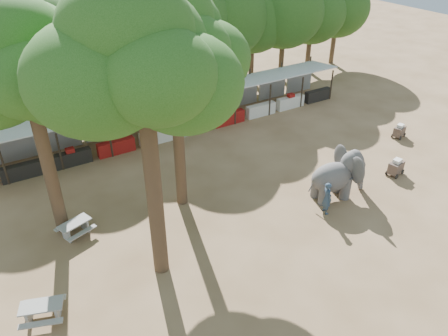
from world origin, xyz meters
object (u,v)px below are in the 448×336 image
yard_tree_left (19,65)px  cart_back (399,131)px  picnic_table_near (42,310)px  picnic_table_far (75,227)px  cart_front (396,167)px  yard_tree_center (135,61)px  handler (327,198)px  elephant (339,175)px  yard_tree_back (168,41)px

yard_tree_left → cart_back: (22.13, -2.04, -7.74)m
picnic_table_near → picnic_table_far: size_ratio=1.05×
picnic_table_far → cart_front: 17.99m
yard_tree_center → picnic_table_near: (-4.83, -0.38, -8.69)m
handler → picnic_table_far: handler is taller
elephant → cart_back: (8.55, 2.95, -0.85)m
yard_tree_left → cart_front: (18.06, -5.18, -7.70)m
yard_tree_left → cart_front: size_ratio=9.44×
handler → yard_tree_back: bearing=65.5°
picnic_table_far → yard_tree_center: bearing=-77.1°
yard_tree_left → elephant: size_ratio=3.14×
yard_tree_back → picnic_table_far: size_ratio=6.11×
yard_tree_center → picnic_table_near: 9.95m
handler → yard_tree_center: bearing=99.0°
yard_tree_center → handler: size_ratio=6.73×
cart_front → cart_back: 5.14m
picnic_table_near → cart_front: bearing=19.6°
yard_tree_center → cart_back: yard_tree_center is taller
handler → picnic_table_near: bearing=102.4°
yard_tree_left → picnic_table_near: yard_tree_left is taller
yard_tree_back → elephant: 11.21m
handler → cart_front: (6.03, 0.66, -0.39)m
yard_tree_center → cart_back: 21.24m
picnic_table_near → picnic_table_far: bearing=80.4°
picnic_table_far → cart_front: bearing=-31.9°
handler → picnic_table_near: size_ratio=0.92×
cart_back → picnic_table_far: bearing=160.5°
elephant → picnic_table_far: 13.64m
elephant → handler: (-1.55, -0.85, -0.42)m
yard_tree_left → picnic_table_far: (0.56, -1.01, -7.71)m
handler → picnic_table_near: handler is taller
elephant → picnic_table_near: 15.44m
yard_tree_left → yard_tree_center: bearing=-59.0°
elephant → handler: 1.82m
yard_tree_left → picnic_table_far: 7.79m
yard_tree_back → cart_back: 18.07m
cart_back → yard_tree_back: bearing=159.5°
picnic_table_near → cart_front: size_ratio=1.67×
picnic_table_far → cart_back: size_ratio=1.68×
handler → picnic_table_far: size_ratio=0.96×
yard_tree_left → yard_tree_center: size_ratio=0.92×
cart_back → yard_tree_center: bearing=172.0°
yard_tree_center → elephant: size_ratio=3.43×
yard_tree_center → cart_front: bearing=-0.7°
picnic_table_near → picnic_table_far: picnic_table_near is taller
picnic_table_near → elephant: bearing=20.5°
yard_tree_center → yard_tree_left: bearing=121.0°
yard_tree_left → picnic_table_near: size_ratio=5.65×
yard_tree_back → cart_front: yard_tree_back is taller
elephant → handler: size_ratio=1.96×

